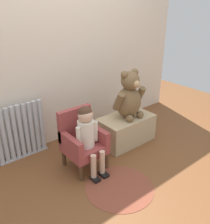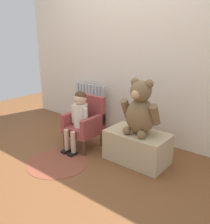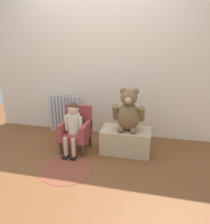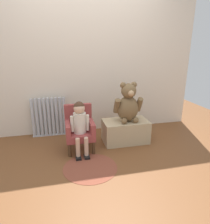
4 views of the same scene
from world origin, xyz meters
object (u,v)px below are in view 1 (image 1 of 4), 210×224
at_px(child_armchair, 82,140).
at_px(large_teddy_bear, 129,97).
at_px(low_bench, 126,129).
at_px(child_figure, 87,131).
at_px(floor_rug, 120,187).
at_px(radiator, 21,132).

relative_size(child_armchair, large_teddy_bear, 1.07).
bearing_deg(low_bench, child_figure, -166.27).
bearing_deg(child_armchair, large_teddy_bear, 4.65).
relative_size(low_bench, floor_rug, 1.02).
bearing_deg(low_bench, large_teddy_bear, -16.19).
height_order(child_armchair, large_teddy_bear, large_teddy_bear).
distance_m(child_armchair, large_teddy_bear, 0.79).
height_order(child_armchair, floor_rug, child_armchair).
bearing_deg(radiator, low_bench, -23.26).
height_order(radiator, child_armchair, radiator).
relative_size(child_figure, low_bench, 1.06).
bearing_deg(large_teddy_bear, child_armchair, -175.35).
bearing_deg(child_figure, large_teddy_bear, 12.75).
xyz_separation_m(radiator, child_armchair, (0.43, -0.56, -0.01)).
bearing_deg(low_bench, floor_rug, -137.22).
bearing_deg(floor_rug, large_teddy_bear, 41.36).
bearing_deg(radiator, child_figure, -56.84).
relative_size(child_armchair, floor_rug, 0.95).
bearing_deg(child_armchair, low_bench, 5.39).
height_order(child_figure, large_teddy_bear, large_teddy_bear).
bearing_deg(large_teddy_bear, low_bench, 163.81).
bearing_deg(child_figure, radiator, 123.16).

